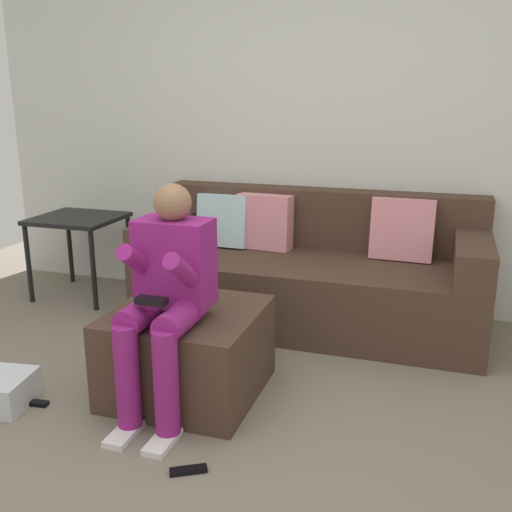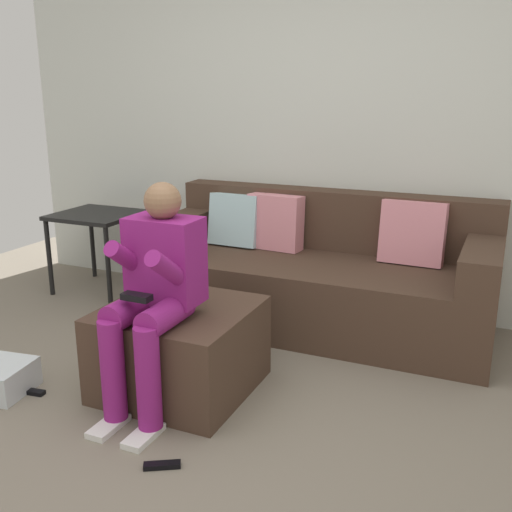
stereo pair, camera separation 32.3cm
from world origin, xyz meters
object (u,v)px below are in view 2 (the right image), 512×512
object	(u,v)px
remote_by_storage_bin	(30,391)
ottoman	(180,348)
side_table	(97,224)
person_seated	(154,288)
couch_sectional	(318,275)
remote_near_ottoman	(162,465)

from	to	relation	value
remote_by_storage_bin	ottoman	bearing A→B (deg)	20.84
ottoman	side_table	xyz separation A→B (m)	(-1.39, 1.13, 0.30)
person_seated	couch_sectional	bearing A→B (deg)	74.50
couch_sectional	person_seated	world-z (taller)	person_seated
remote_by_storage_bin	person_seated	bearing A→B (deg)	6.92
couch_sectional	person_seated	xyz separation A→B (m)	(-0.38, -1.36, 0.28)
remote_near_ottoman	remote_by_storage_bin	bearing A→B (deg)	135.17
side_table	remote_by_storage_bin	world-z (taller)	side_table
ottoman	remote_by_storage_bin	xyz separation A→B (m)	(-0.69, -0.37, -0.21)
person_seated	remote_near_ottoman	size ratio (longest dim) A/B	7.15
person_seated	remote_by_storage_bin	distance (m)	0.93
person_seated	side_table	world-z (taller)	person_seated
ottoman	remote_near_ottoman	bearing A→B (deg)	-65.98
person_seated	remote_near_ottoman	distance (m)	0.80
remote_near_ottoman	remote_by_storage_bin	distance (m)	1.00
ottoman	remote_near_ottoman	xyz separation A→B (m)	(0.28, -0.63, -0.21)
ottoman	side_table	bearing A→B (deg)	140.97
side_table	person_seated	bearing A→B (deg)	-43.74
couch_sectional	ottoman	distance (m)	1.22
ottoman	remote_near_ottoman	distance (m)	0.72
ottoman	remote_by_storage_bin	bearing A→B (deg)	-151.72
person_seated	remote_near_ottoman	bearing A→B (deg)	-56.23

